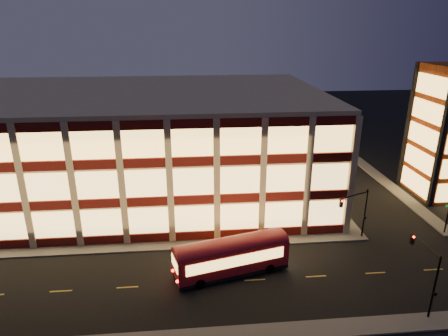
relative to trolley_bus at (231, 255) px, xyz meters
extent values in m
plane|color=black|center=(-7.86, 4.65, -2.08)|extent=(200.00, 200.00, 0.00)
cube|color=#514F4C|center=(-10.86, 5.65, -2.01)|extent=(54.00, 2.00, 0.15)
cube|color=#514F4C|center=(15.14, 21.65, -2.01)|extent=(2.00, 30.00, 0.15)
cube|color=#514F4C|center=(26.14, 21.65, -2.01)|extent=(2.00, 30.00, 0.15)
cube|color=tan|center=(-10.86, 21.65, 4.92)|extent=(50.00, 30.00, 14.00)
cube|color=tan|center=(-10.86, 21.65, 12.17)|extent=(50.40, 30.40, 0.50)
cube|color=#470C0A|center=(-10.86, 6.53, -1.43)|extent=(50.10, 0.25, 1.00)
cube|color=#F3C066|center=(-10.86, 6.55, 0.67)|extent=(49.00, 0.20, 3.00)
cube|color=#470C0A|center=(14.26, 21.65, -1.43)|extent=(0.25, 30.10, 1.00)
cube|color=#F3C066|center=(14.24, 21.65, 0.67)|extent=(0.20, 29.00, 3.00)
cube|color=#470C0A|center=(-10.86, 6.53, 2.97)|extent=(50.10, 0.25, 1.00)
cube|color=#F3C066|center=(-10.86, 6.55, 5.07)|extent=(49.00, 0.20, 3.00)
cube|color=#470C0A|center=(14.26, 21.65, 2.97)|extent=(0.25, 30.10, 1.00)
cube|color=#F3C066|center=(14.24, 21.65, 5.07)|extent=(0.20, 29.00, 3.00)
cube|color=#470C0A|center=(-10.86, 6.53, 7.37)|extent=(50.10, 0.25, 1.00)
cube|color=#F3C066|center=(-10.86, 6.55, 9.47)|extent=(49.00, 0.20, 3.00)
cube|color=#470C0A|center=(14.26, 21.65, 7.37)|extent=(0.25, 30.10, 1.00)
cube|color=#F3C066|center=(14.24, 21.65, 9.47)|extent=(0.20, 29.00, 3.00)
cube|color=black|center=(28.14, 12.65, 6.92)|extent=(0.60, 0.60, 18.00)
cube|color=black|center=(28.14, 20.65, 6.92)|extent=(0.60, 0.60, 18.00)
cube|color=#FEC059|center=(28.06, 16.65, -0.28)|extent=(0.16, 6.60, 2.60)
cube|color=#FEC059|center=(28.06, 16.65, 3.12)|extent=(0.16, 6.60, 2.60)
cube|color=#FEC059|center=(28.06, 16.65, 6.52)|extent=(0.16, 6.60, 2.60)
cube|color=#FEC059|center=(28.06, 16.65, 9.92)|extent=(0.16, 6.60, 2.60)
cube|color=#FEC059|center=(28.06, 16.65, 13.32)|extent=(0.16, 6.60, 2.60)
cylinder|color=black|center=(15.64, 5.45, 0.92)|extent=(0.18, 0.18, 6.00)
cylinder|color=black|center=(13.89, 4.70, 3.62)|extent=(3.56, 1.63, 0.14)
cube|color=black|center=(12.14, 3.95, 3.12)|extent=(0.32, 0.32, 0.95)
sphere|color=#FF0C05|center=(12.14, 3.77, 3.42)|extent=(0.20, 0.20, 0.20)
cube|color=black|center=(15.64, 5.25, 0.52)|extent=(0.25, 0.18, 0.28)
cylinder|color=black|center=(15.64, -7.85, 0.92)|extent=(0.18, 0.18, 6.00)
cylinder|color=black|center=(15.64, -5.85, 3.62)|extent=(0.14, 4.00, 0.14)
cube|color=black|center=(15.64, -3.85, 3.12)|extent=(0.32, 0.32, 0.95)
sphere|color=#FF0C05|center=(15.64, -4.03, 3.42)|extent=(0.20, 0.20, 0.20)
cube|color=black|center=(15.64, -8.05, 0.52)|extent=(0.25, 0.18, 0.28)
cube|color=#960810|center=(0.00, 0.00, -0.20)|extent=(11.43, 5.47, 2.55)
cube|color=black|center=(0.00, 0.00, -1.69)|extent=(11.43, 5.47, 0.39)
cylinder|color=black|center=(-3.13, -2.07, -1.58)|extent=(1.05, 0.57, 1.00)
cylinder|color=black|center=(-3.74, 0.29, -1.58)|extent=(1.05, 0.57, 1.00)
cylinder|color=black|center=(3.74, -0.29, -1.58)|extent=(1.05, 0.57, 1.00)
cylinder|color=black|center=(3.13, 2.07, -1.58)|extent=(1.05, 0.57, 1.00)
cube|color=#FEC059|center=(0.36, -1.37, 0.14)|extent=(9.46, 2.51, 1.11)
cube|color=#FEC059|center=(-0.36, 1.37, 0.14)|extent=(9.46, 2.51, 1.11)
camera|label=1|loc=(-3.80, -32.99, 21.17)|focal=32.00mm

